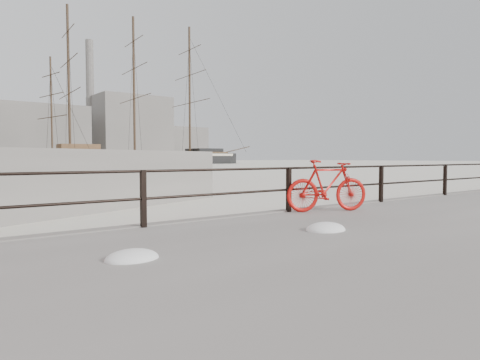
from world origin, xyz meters
TOP-DOWN VIEW (x-y plane):
  - ground at (0.00, 0.00)m, footprint 400.00×400.00m
  - guardrail at (0.00, -0.15)m, footprint 28.00×0.10m
  - bicycle at (-2.78, -0.64)m, footprint 1.89×1.01m
  - barque_black at (32.08, 89.03)m, footprint 65.70×25.67m
  - schooner_mid at (4.46, 78.39)m, footprint 31.83×17.61m
  - industrial_west at (20.00, 140.00)m, footprint 32.00×18.00m
  - industrial_mid at (55.00, 145.00)m, footprint 26.00×20.00m
  - industrial_east at (78.00, 150.00)m, footprint 20.00×16.00m
  - smokestack at (42.00, 150.00)m, footprint 2.80×2.80m

SIDE VIEW (x-z plane):
  - ground at x=0.00m, z-range 0.00..0.00m
  - barque_black at x=32.08m, z-range -18.05..18.05m
  - schooner_mid at x=4.46m, z-range -10.78..10.78m
  - guardrail at x=0.00m, z-range 0.35..1.35m
  - bicycle at x=-2.78m, z-range 0.35..1.51m
  - industrial_east at x=78.00m, z-range 0.00..14.00m
  - industrial_west at x=20.00m, z-range 0.00..18.00m
  - industrial_mid at x=55.00m, z-range 0.00..24.00m
  - smokestack at x=42.00m, z-range 0.00..44.00m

